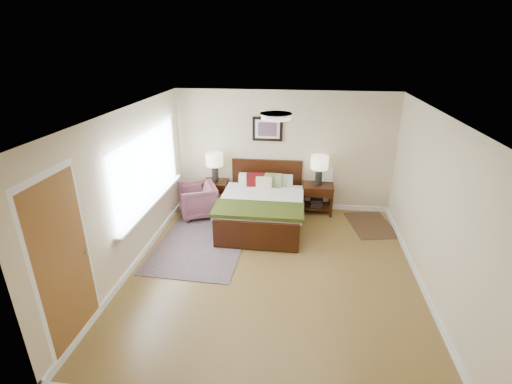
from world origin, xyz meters
TOP-DOWN VIEW (x-y plane):
  - floor at (0.00, 0.00)m, footprint 5.00×5.00m
  - back_wall at (0.00, 2.50)m, footprint 4.50×0.04m
  - front_wall at (0.00, -2.50)m, footprint 4.50×0.04m
  - left_wall at (-2.25, 0.00)m, footprint 0.04×5.00m
  - right_wall at (2.25, 0.00)m, footprint 0.04×5.00m
  - ceiling at (0.00, 0.00)m, footprint 4.50×5.00m
  - window at (-2.20, 0.70)m, footprint 0.11×2.72m
  - door at (-2.23, -1.75)m, footprint 0.06×1.00m
  - ceil_fixture at (0.00, 0.00)m, footprint 0.44×0.44m
  - bed at (-0.35, 1.54)m, footprint 1.62×1.95m
  - wall_art at (-0.35, 2.47)m, footprint 0.62×0.05m
  - nightstand_left at (-1.44, 2.25)m, footprint 0.51×0.46m
  - nightstand_right at (0.74, 2.26)m, footprint 0.63×0.48m
  - lamp_left at (-1.44, 2.27)m, footprint 0.35×0.35m
  - lamp_right at (0.74, 2.27)m, footprint 0.35×0.35m
  - armchair at (-1.72, 1.81)m, footprint 0.97×0.96m
  - rug_persian at (-1.35, 0.63)m, footprint 1.60×2.20m
  - rug_navy at (1.80, 1.80)m, footprint 0.99×1.29m

SIDE VIEW (x-z plane):
  - floor at x=0.00m, z-range 0.00..0.00m
  - rug_persian at x=-1.35m, z-range 0.00..0.01m
  - rug_navy at x=1.80m, z-range 0.00..0.01m
  - armchair at x=-1.72m, z-range 0.00..0.67m
  - nightstand_right at x=0.74m, z-range 0.07..0.69m
  - nightstand_left at x=-1.44m, z-range 0.18..0.78m
  - bed at x=-0.35m, z-range -0.04..1.01m
  - lamp_left at x=-1.44m, z-range 0.73..1.34m
  - lamp_right at x=0.74m, z-range 0.76..1.37m
  - door at x=-2.23m, z-range -0.02..2.16m
  - back_wall at x=0.00m, z-range 0.00..2.50m
  - front_wall at x=0.00m, z-range 0.00..2.50m
  - left_wall at x=-2.25m, z-range 0.00..2.50m
  - right_wall at x=2.25m, z-range 0.00..2.50m
  - window at x=-2.20m, z-range 0.72..2.04m
  - wall_art at x=-0.35m, z-range 1.47..1.97m
  - ceil_fixture at x=0.00m, z-range 2.43..2.50m
  - ceiling at x=0.00m, z-range 2.49..2.51m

